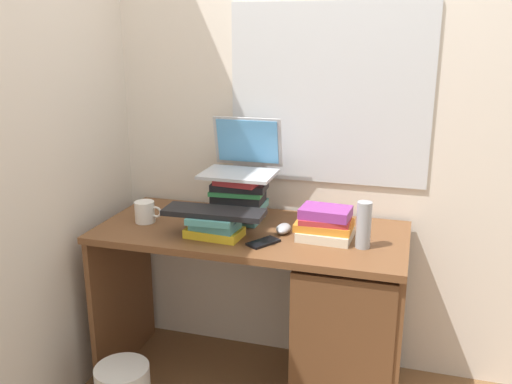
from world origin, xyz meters
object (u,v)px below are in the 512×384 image
object	(u,v)px
book_stack_side	(325,224)
keyboard	(214,212)
computer_mouse	(284,228)
water_bottle	(364,225)
cell_phone	(263,242)
desk	(324,315)
book_stack_keyboard_riser	(214,226)
mug	(145,212)
book_stack_tall	(239,199)
laptop	(242,160)

from	to	relation	value
book_stack_side	keyboard	bearing A→B (deg)	-165.24
book_stack_side	computer_mouse	distance (m)	0.19
water_bottle	book_stack_side	bearing A→B (deg)	160.17
computer_mouse	keyboard	bearing A→B (deg)	-152.96
cell_phone	desk	bearing A→B (deg)	59.82
book_stack_keyboard_riser	mug	distance (m)	0.37
book_stack_tall	book_stack_side	size ratio (longest dim) A/B	1.09
laptop	cell_phone	world-z (taller)	laptop
computer_mouse	water_bottle	world-z (taller)	water_bottle
book_stack_side	computer_mouse	xyz separation A→B (m)	(-0.18, 0.02, -0.04)
mug	laptop	bearing A→B (deg)	25.83
book_stack_keyboard_riser	keyboard	xyz separation A→B (m)	(0.00, 0.00, 0.06)
laptop	computer_mouse	distance (m)	0.37
book_stack_side	keyboard	distance (m)	0.46
cell_phone	laptop	bearing A→B (deg)	154.28
mug	book_stack_keyboard_riser	bearing A→B (deg)	-13.52
desk	cell_phone	size ratio (longest dim) A/B	9.78
laptop	computer_mouse	size ratio (longest dim) A/B	3.08
water_bottle	laptop	bearing A→B (deg)	158.89
desk	keyboard	bearing A→B (deg)	-166.61
desk	laptop	world-z (taller)	laptop
desk	laptop	xyz separation A→B (m)	(-0.42, 0.17, 0.62)
book_stack_tall	keyboard	distance (m)	0.23
desk	water_bottle	size ratio (longest dim) A/B	7.06
computer_mouse	book_stack_keyboard_riser	bearing A→B (deg)	-152.90
book_stack_side	water_bottle	bearing A→B (deg)	-19.83
keyboard	cell_phone	world-z (taller)	keyboard
keyboard	cell_phone	bearing A→B (deg)	-6.09
water_bottle	cell_phone	bearing A→B (deg)	-169.25
book_stack_keyboard_riser	laptop	xyz separation A→B (m)	(0.03, 0.28, 0.22)
desk	keyboard	xyz separation A→B (m)	(-0.46, -0.11, 0.46)
desk	water_bottle	world-z (taller)	water_bottle
book_stack_keyboard_riser	book_stack_tall	bearing A→B (deg)	80.73
book_stack_tall	cell_phone	world-z (taller)	book_stack_tall
desk	book_stack_keyboard_riser	world-z (taller)	book_stack_keyboard_riser
computer_mouse	laptop	bearing A→B (deg)	147.85
laptop	water_bottle	bearing A→B (deg)	-21.11
book_stack_keyboard_riser	laptop	distance (m)	0.36
water_bottle	book_stack_keyboard_riser	bearing A→B (deg)	-174.40
desk	cell_phone	xyz separation A→B (m)	(-0.24, -0.12, 0.36)
book_stack_tall	laptop	xyz separation A→B (m)	(-0.00, 0.06, 0.16)
computer_mouse	water_bottle	distance (m)	0.36
desk	book_stack_side	distance (m)	0.41
desk	computer_mouse	xyz separation A→B (m)	(-0.19, 0.03, 0.37)
desk	book_stack_keyboard_riser	size ratio (longest dim) A/B	5.57
desk	mug	distance (m)	0.91
book_stack_tall	water_bottle	distance (m)	0.59
computer_mouse	desk	bearing A→B (deg)	-7.73
book_stack_tall	laptop	world-z (taller)	laptop
keyboard	cell_phone	xyz separation A→B (m)	(0.22, -0.02, -0.10)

